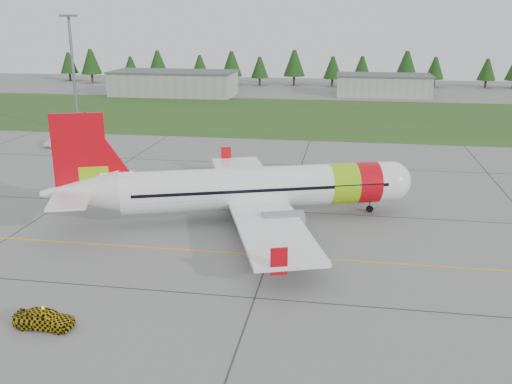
# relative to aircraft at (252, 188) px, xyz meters

# --- Properties ---
(ground) EXTENTS (320.00, 320.00, 0.00)m
(ground) POSITION_rel_aircraft_xyz_m (-6.85, -17.22, -3.29)
(ground) COLOR gray
(ground) RESTS_ON ground
(aircraft) EXTENTS (36.44, 34.55, 11.42)m
(aircraft) POSITION_rel_aircraft_xyz_m (0.00, 0.00, 0.00)
(aircraft) COLOR white
(aircraft) RESTS_ON ground
(follow_me_car) EXTENTS (1.41, 1.66, 4.07)m
(follow_me_car) POSITION_rel_aircraft_xyz_m (-10.10, -23.61, -1.26)
(follow_me_car) COLOR #DABA0C
(follow_me_car) RESTS_ON ground
(service_van) EXTENTS (1.55, 1.47, 4.27)m
(service_van) POSITION_rel_aircraft_xyz_m (-37.43, 29.13, -1.16)
(service_van) COLOR beige
(service_van) RESTS_ON ground
(grass_strip) EXTENTS (320.00, 50.00, 0.03)m
(grass_strip) POSITION_rel_aircraft_xyz_m (-6.85, 64.78, -3.28)
(grass_strip) COLOR #30561E
(grass_strip) RESTS_ON ground
(taxi_guideline) EXTENTS (120.00, 0.25, 0.02)m
(taxi_guideline) POSITION_rel_aircraft_xyz_m (-6.85, -9.22, -3.28)
(taxi_guideline) COLOR gold
(taxi_guideline) RESTS_ON ground
(hangar_west) EXTENTS (32.00, 14.00, 6.00)m
(hangar_west) POSITION_rel_aircraft_xyz_m (-36.85, 92.78, -0.29)
(hangar_west) COLOR #A8A8A3
(hangar_west) RESTS_ON ground
(hangar_east) EXTENTS (24.00, 12.00, 5.20)m
(hangar_east) POSITION_rel_aircraft_xyz_m (18.15, 100.78, -0.69)
(hangar_east) COLOR #A8A8A3
(hangar_east) RESTS_ON ground
(floodlight_mast) EXTENTS (0.50, 0.50, 20.00)m
(floodlight_mast) POSITION_rel_aircraft_xyz_m (-38.85, 40.78, 6.71)
(floodlight_mast) COLOR slate
(floodlight_mast) RESTS_ON ground
(treeline) EXTENTS (160.00, 8.00, 10.00)m
(treeline) POSITION_rel_aircraft_xyz_m (-6.85, 120.78, 1.71)
(treeline) COLOR #1C3F14
(treeline) RESTS_ON ground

